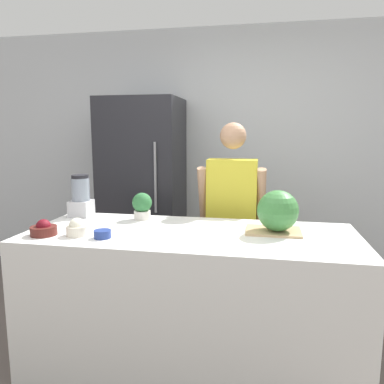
{
  "coord_description": "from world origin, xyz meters",
  "views": [
    {
      "loc": [
        0.44,
        -1.82,
        1.53
      ],
      "look_at": [
        0.0,
        0.46,
        1.16
      ],
      "focal_mm": 35.0,
      "sensor_mm": 36.0,
      "label": 1
    }
  ],
  "objects_px": {
    "person": "(232,220)",
    "bowl_small_blue": "(102,234)",
    "watermelon": "(278,211)",
    "blender": "(81,197)",
    "bowl_cream": "(77,228)",
    "bowl_cherries": "(44,229)",
    "potted_plant": "(142,205)",
    "refrigerator": "(143,191)"
  },
  "relations": [
    {
      "from": "bowl_cherries",
      "to": "potted_plant",
      "type": "height_order",
      "value": "potted_plant"
    },
    {
      "from": "refrigerator",
      "to": "blender",
      "type": "bearing_deg",
      "value": -96.4
    },
    {
      "from": "person",
      "to": "bowl_cream",
      "type": "relative_size",
      "value": 12.47
    },
    {
      "from": "refrigerator",
      "to": "person",
      "type": "height_order",
      "value": "refrigerator"
    },
    {
      "from": "potted_plant",
      "to": "person",
      "type": "bearing_deg",
      "value": 37.01
    },
    {
      "from": "watermelon",
      "to": "blender",
      "type": "height_order",
      "value": "blender"
    },
    {
      "from": "bowl_cream",
      "to": "potted_plant",
      "type": "height_order",
      "value": "potted_plant"
    },
    {
      "from": "bowl_cream",
      "to": "refrigerator",
      "type": "bearing_deg",
      "value": 93.76
    },
    {
      "from": "refrigerator",
      "to": "watermelon",
      "type": "relative_size",
      "value": 7.3
    },
    {
      "from": "bowl_cherries",
      "to": "bowl_cream",
      "type": "relative_size",
      "value": 1.23
    },
    {
      "from": "blender",
      "to": "potted_plant",
      "type": "height_order",
      "value": "blender"
    },
    {
      "from": "bowl_cherries",
      "to": "blender",
      "type": "bearing_deg",
      "value": 92.2
    },
    {
      "from": "watermelon",
      "to": "bowl_small_blue",
      "type": "relative_size",
      "value": 2.52
    },
    {
      "from": "person",
      "to": "bowl_cherries",
      "type": "xyz_separation_m",
      "value": [
        -1.07,
        -0.98,
        0.12
      ]
    },
    {
      "from": "watermelon",
      "to": "bowl_cream",
      "type": "xyz_separation_m",
      "value": [
        -1.2,
        -0.29,
        -0.1
      ]
    },
    {
      "from": "watermelon",
      "to": "bowl_small_blue",
      "type": "distance_m",
      "value": 1.08
    },
    {
      "from": "person",
      "to": "blender",
      "type": "bearing_deg",
      "value": -157.38
    },
    {
      "from": "bowl_cream",
      "to": "blender",
      "type": "xyz_separation_m",
      "value": [
        -0.23,
        0.5,
        0.1
      ]
    },
    {
      "from": "bowl_small_blue",
      "to": "blender",
      "type": "relative_size",
      "value": 0.33
    },
    {
      "from": "person",
      "to": "bowl_cream",
      "type": "bearing_deg",
      "value": -132.18
    },
    {
      "from": "person",
      "to": "bowl_small_blue",
      "type": "distance_m",
      "value": 1.19
    },
    {
      "from": "refrigerator",
      "to": "potted_plant",
      "type": "bearing_deg",
      "value": -72.0
    },
    {
      "from": "blender",
      "to": "potted_plant",
      "type": "xyz_separation_m",
      "value": [
        0.48,
        -0.01,
        -0.04
      ]
    },
    {
      "from": "bowl_small_blue",
      "to": "watermelon",
      "type": "bearing_deg",
      "value": 16.96
    },
    {
      "from": "bowl_cream",
      "to": "bowl_cherries",
      "type": "bearing_deg",
      "value": -171.76
    },
    {
      "from": "bowl_cherries",
      "to": "bowl_small_blue",
      "type": "bearing_deg",
      "value": 1.28
    },
    {
      "from": "bowl_cherries",
      "to": "bowl_small_blue",
      "type": "height_order",
      "value": "bowl_cherries"
    },
    {
      "from": "person",
      "to": "bowl_small_blue",
      "type": "xyz_separation_m",
      "value": [
        -0.69,
        -0.97,
        0.11
      ]
    },
    {
      "from": "bowl_cream",
      "to": "watermelon",
      "type": "bearing_deg",
      "value": 13.66
    },
    {
      "from": "bowl_cherries",
      "to": "blender",
      "type": "relative_size",
      "value": 0.51
    },
    {
      "from": "refrigerator",
      "to": "person",
      "type": "bearing_deg",
      "value": -33.47
    },
    {
      "from": "bowl_cherries",
      "to": "blender",
      "type": "height_order",
      "value": "blender"
    },
    {
      "from": "bowl_cream",
      "to": "person",
      "type": "bearing_deg",
      "value": 47.82
    },
    {
      "from": "person",
      "to": "watermelon",
      "type": "relative_size",
      "value": 6.29
    },
    {
      "from": "refrigerator",
      "to": "watermelon",
      "type": "bearing_deg",
      "value": -44.83
    },
    {
      "from": "refrigerator",
      "to": "watermelon",
      "type": "height_order",
      "value": "refrigerator"
    },
    {
      "from": "refrigerator",
      "to": "bowl_small_blue",
      "type": "distance_m",
      "value": 1.63
    },
    {
      "from": "blender",
      "to": "watermelon",
      "type": "bearing_deg",
      "value": -8.19
    },
    {
      "from": "bowl_small_blue",
      "to": "refrigerator",
      "type": "bearing_deg",
      "value": 99.8
    },
    {
      "from": "bowl_cherries",
      "to": "bowl_cream",
      "type": "xyz_separation_m",
      "value": [
        0.21,
        0.03,
        0.01
      ]
    },
    {
      "from": "watermelon",
      "to": "bowl_cherries",
      "type": "bearing_deg",
      "value": -167.13
    },
    {
      "from": "watermelon",
      "to": "person",
      "type": "bearing_deg",
      "value": 117.26
    }
  ]
}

